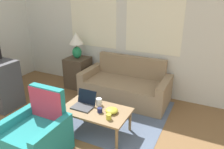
% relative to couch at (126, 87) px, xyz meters
% --- Properties ---
extents(wall_back, '(6.30, 0.06, 2.60)m').
position_rel_couch_xyz_m(wall_back, '(-0.22, 0.42, 1.05)').
color(wall_back, silver).
rests_on(wall_back, ground_plane).
extents(rug, '(1.87, 1.78, 0.01)m').
position_rel_couch_xyz_m(rug, '(0.01, -0.64, -0.25)').
color(rug, slate).
rests_on(rug, ground_plane).
extents(couch, '(1.71, 0.81, 0.82)m').
position_rel_couch_xyz_m(couch, '(0.00, 0.00, 0.00)').
color(couch, '#937A5B').
rests_on(couch, ground_plane).
extents(armchair, '(0.72, 0.70, 0.88)m').
position_rel_couch_xyz_m(armchair, '(-0.44, -1.98, 0.02)').
color(armchair, teal).
rests_on(armchair, ground_plane).
extents(side_table, '(0.48, 0.48, 0.68)m').
position_rel_couch_xyz_m(side_table, '(-1.19, 0.08, 0.08)').
color(side_table, '#4C3D2D').
rests_on(side_table, ground_plane).
extents(table_lamp, '(0.30, 0.30, 0.55)m').
position_rel_couch_xyz_m(table_lamp, '(-1.19, 0.08, 0.76)').
color(table_lamp, '#1E8451').
rests_on(table_lamp, side_table).
extents(coffee_table, '(1.04, 0.60, 0.38)m').
position_rel_couch_xyz_m(coffee_table, '(0.01, -1.21, 0.09)').
color(coffee_table, '#8E704C').
rests_on(coffee_table, ground_plane).
extents(laptop, '(0.32, 0.29, 0.24)m').
position_rel_couch_xyz_m(laptop, '(-0.20, -1.21, 0.18)').
color(laptop, '#47474C').
rests_on(laptop, coffee_table).
extents(cup_navy, '(0.08, 0.08, 0.08)m').
position_rel_couch_xyz_m(cup_navy, '(0.30, -1.36, 0.17)').
color(cup_navy, gold).
rests_on(cup_navy, coffee_table).
extents(cup_yellow, '(0.09, 0.09, 0.11)m').
position_rel_couch_xyz_m(cup_yellow, '(-0.02, -1.07, 0.18)').
color(cup_yellow, white).
rests_on(cup_yellow, coffee_table).
extents(cup_white, '(0.08, 0.08, 0.07)m').
position_rel_couch_xyz_m(cup_white, '(0.10, -1.26, 0.16)').
color(cup_white, '#191E4C').
rests_on(cup_white, coffee_table).
extents(snack_bowl, '(0.19, 0.19, 0.07)m').
position_rel_couch_xyz_m(snack_bowl, '(0.26, -1.18, 0.16)').
color(snack_bowl, gold).
rests_on(snack_bowl, coffee_table).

